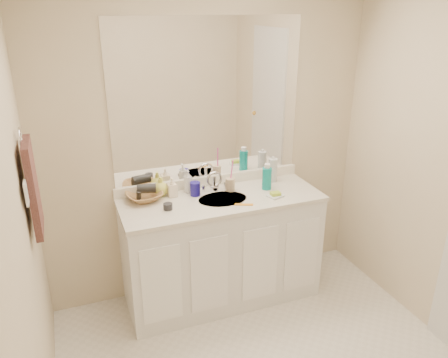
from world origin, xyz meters
name	(u,v)px	position (x,y,z in m)	size (l,w,h in m)	color
wall_back	(209,147)	(0.00, 1.30, 1.20)	(2.60, 0.02, 2.40)	beige
wall_left	(18,267)	(-1.30, 0.00, 1.20)	(0.02, 2.60, 2.40)	beige
vanity_cabinet	(222,250)	(0.00, 1.02, 0.42)	(1.50, 0.55, 0.85)	white
countertop	(222,200)	(0.00, 1.02, 0.86)	(1.52, 0.57, 0.03)	silver
backsplash	(210,181)	(0.00, 1.29, 0.92)	(1.52, 0.03, 0.08)	white
sink_basin	(223,200)	(0.00, 1.00, 0.87)	(0.37, 0.37, 0.02)	#B2AC9C
faucet	(214,183)	(0.00, 1.18, 0.94)	(0.02, 0.02, 0.11)	silver
mirror	(209,101)	(0.00, 1.29, 1.56)	(1.48, 0.01, 1.20)	white
blue_mug	(195,189)	(-0.17, 1.14, 0.93)	(0.08, 0.08, 0.11)	navy
tan_cup	(230,184)	(0.11, 1.13, 0.93)	(0.07, 0.07, 0.10)	#CEB691
toothbrush	(232,172)	(0.12, 1.13, 1.03)	(0.01, 0.01, 0.20)	#F440AA
mouthwash_bottle	(267,179)	(0.39, 1.06, 0.97)	(0.07, 0.07, 0.17)	#0B8986
clear_pump_bottle	(273,170)	(0.51, 1.19, 0.98)	(0.07, 0.07, 0.19)	silver
soap_dish	(275,196)	(0.39, 0.90, 0.89)	(0.11, 0.09, 0.01)	silver
green_soap	(275,194)	(0.39, 0.90, 0.90)	(0.07, 0.05, 0.03)	#9EBD2E
orange_comb	(244,205)	(0.11, 0.85, 0.88)	(0.13, 0.03, 0.01)	orange
dark_jar	(168,207)	(-0.43, 0.97, 0.90)	(0.07, 0.07, 0.05)	black
soap_bottle_white	(188,181)	(-0.20, 1.22, 0.97)	(0.07, 0.07, 0.18)	silver
soap_bottle_cream	(172,187)	(-0.34, 1.18, 0.95)	(0.07, 0.07, 0.15)	#F7E6C9
soap_bottle_yellow	(161,186)	(-0.41, 1.24, 0.95)	(0.11, 0.11, 0.15)	#D8D954
wicker_basket	(144,196)	(-0.55, 1.19, 0.91)	(0.26, 0.26, 0.06)	olive
hair_dryer	(147,189)	(-0.53, 1.19, 0.97)	(0.07, 0.07, 0.14)	black
towel_ring	(20,137)	(-1.27, 0.77, 1.55)	(0.11, 0.11, 0.01)	silver
hand_towel	(33,187)	(-1.25, 0.77, 1.25)	(0.04, 0.32, 0.55)	#341D1C
switch_plate	(26,193)	(-1.27, 0.57, 1.30)	(0.01, 0.09, 0.13)	white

